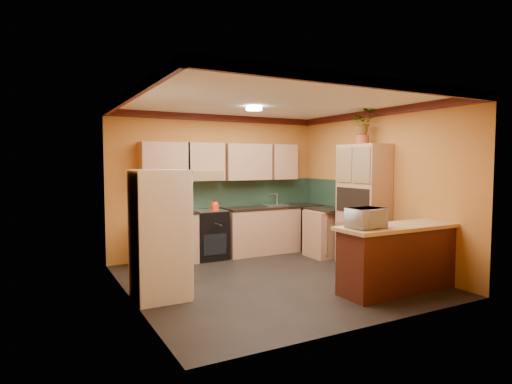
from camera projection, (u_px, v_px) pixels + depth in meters
room_shell at (265, 143)px, 6.64m from camera, size 4.24×4.24×2.72m
base_cabinets_back at (239, 233)px, 8.23m from camera, size 3.65×0.60×0.88m
countertop_back at (239, 209)px, 8.19m from camera, size 3.65×0.62×0.04m
stove at (209, 235)px, 7.93m from camera, size 0.58×0.58×0.91m
kettle at (215, 205)px, 7.90m from camera, size 0.18×0.18×0.18m
sink at (274, 205)px, 8.56m from camera, size 0.48×0.40×0.03m
base_cabinets_right at (328, 233)px, 8.18m from camera, size 0.60×0.80×0.88m
countertop_right at (329, 209)px, 8.15m from camera, size 0.62×0.80×0.04m
fridge at (160, 235)px, 5.59m from camera, size 0.68×0.66×1.70m
pantry at (363, 205)px, 7.38m from camera, size 0.48×0.90×2.10m
fern_pot at (362, 140)px, 7.34m from camera, size 0.22×0.22×0.16m
fern at (363, 122)px, 7.32m from camera, size 0.50×0.47×0.44m
breakfast_bar at (399, 260)px, 5.95m from camera, size 1.80×0.55×0.88m
bar_top at (400, 227)px, 5.91m from camera, size 1.90×0.65×0.05m
microwave at (366, 218)px, 5.61m from camera, size 0.51×0.36×0.27m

